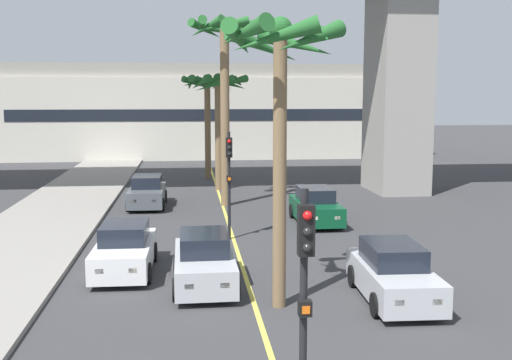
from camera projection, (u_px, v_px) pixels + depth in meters
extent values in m
cube|color=#DBCC4C|center=(230.00, 228.00, 26.06)|extent=(0.14, 56.00, 0.01)
cube|color=gray|center=(398.00, 76.00, 35.44)|extent=(2.80, 4.40, 13.28)
cube|color=beige|center=(206.00, 118.00, 56.65)|extent=(37.21, 8.00, 7.09)
cube|color=#9C998D|center=(206.00, 72.00, 56.09)|extent=(36.46, 7.20, 1.20)
cube|color=black|center=(208.00, 115.00, 52.65)|extent=(33.49, 0.04, 1.00)
cube|color=#B7BABF|center=(393.00, 279.00, 16.88)|extent=(1.84, 4.16, 0.80)
cube|color=black|center=(393.00, 254.00, 16.94)|extent=(1.47, 2.10, 0.60)
cube|color=#F2EDCC|center=(437.00, 302.00, 14.92)|extent=(0.24, 0.09, 0.14)
cube|color=#F2EDCC|center=(399.00, 303.00, 14.86)|extent=(0.24, 0.09, 0.14)
cylinder|color=black|center=(439.00, 303.00, 15.72)|extent=(0.24, 0.65, 0.64)
cylinder|color=black|center=(377.00, 305.00, 15.60)|extent=(0.24, 0.65, 0.64)
cylinder|color=black|center=(407.00, 275.00, 18.23)|extent=(0.24, 0.65, 0.64)
cylinder|color=black|center=(353.00, 276.00, 18.11)|extent=(0.24, 0.65, 0.64)
cube|color=#B7BABF|center=(204.00, 267.00, 18.15)|extent=(1.74, 4.12, 0.80)
cube|color=black|center=(204.00, 243.00, 18.21)|extent=(1.41, 2.06, 0.60)
cube|color=#F2EDCC|center=(225.00, 285.00, 16.22)|extent=(0.24, 0.08, 0.14)
cube|color=#F2EDCC|center=(189.00, 286.00, 16.11)|extent=(0.24, 0.08, 0.14)
cylinder|color=black|center=(235.00, 287.00, 17.03)|extent=(0.23, 0.64, 0.64)
cylinder|color=black|center=(176.00, 290.00, 16.84)|extent=(0.23, 0.64, 0.64)
cylinder|color=black|center=(229.00, 263.00, 19.53)|extent=(0.23, 0.64, 0.64)
cylinder|color=black|center=(177.00, 264.00, 19.34)|extent=(0.23, 0.64, 0.64)
cube|color=#4C5156|center=(147.00, 195.00, 31.11)|extent=(1.76, 4.12, 0.80)
cube|color=black|center=(147.00, 181.00, 31.16)|extent=(1.42, 2.07, 0.60)
cube|color=#F2EDCC|center=(154.00, 201.00, 29.16)|extent=(0.24, 0.08, 0.14)
cube|color=#F2EDCC|center=(134.00, 201.00, 29.07)|extent=(0.24, 0.08, 0.14)
cylinder|color=black|center=(162.00, 204.00, 29.97)|extent=(0.23, 0.64, 0.64)
cylinder|color=black|center=(128.00, 205.00, 29.81)|extent=(0.23, 0.64, 0.64)
cylinder|color=black|center=(165.00, 196.00, 32.47)|extent=(0.23, 0.64, 0.64)
cylinder|color=black|center=(134.00, 197.00, 32.32)|extent=(0.23, 0.64, 0.64)
cube|color=#0C4728|center=(316.00, 210.00, 27.09)|extent=(1.72, 4.11, 0.80)
cube|color=black|center=(315.00, 194.00, 27.14)|extent=(1.40, 2.06, 0.60)
cube|color=#F2EDCC|center=(337.00, 218.00, 25.16)|extent=(0.24, 0.08, 0.14)
cube|color=#F2EDCC|center=(315.00, 218.00, 25.05)|extent=(0.24, 0.08, 0.14)
cylinder|color=black|center=(341.00, 221.00, 25.96)|extent=(0.22, 0.64, 0.64)
cylinder|color=black|center=(303.00, 222.00, 25.78)|extent=(0.22, 0.64, 0.64)
cylinder|color=black|center=(327.00, 210.00, 28.47)|extent=(0.22, 0.64, 0.64)
cylinder|color=black|center=(292.00, 211.00, 28.28)|extent=(0.22, 0.64, 0.64)
cube|color=white|center=(125.00, 254.00, 19.54)|extent=(1.78, 4.13, 0.80)
cube|color=black|center=(125.00, 232.00, 19.59)|extent=(1.43, 2.08, 0.60)
cube|color=#F2EDCC|center=(133.00, 270.00, 17.59)|extent=(0.24, 0.08, 0.14)
cube|color=#F2EDCC|center=(99.00, 271.00, 17.51)|extent=(0.24, 0.08, 0.14)
cylinder|color=black|center=(147.00, 273.00, 18.39)|extent=(0.23, 0.64, 0.64)
cylinder|color=black|center=(92.00, 275.00, 18.25)|extent=(0.23, 0.64, 0.64)
cylinder|color=black|center=(154.00, 252.00, 20.90)|extent=(0.23, 0.64, 0.64)
cylinder|color=black|center=(105.00, 253.00, 20.76)|extent=(0.23, 0.64, 0.64)
cylinder|color=black|center=(303.00, 324.00, 9.44)|extent=(0.12, 0.12, 4.20)
cube|color=black|center=(306.00, 230.00, 9.10)|extent=(0.24, 0.20, 0.76)
sphere|color=red|center=(307.00, 216.00, 8.97)|extent=(0.14, 0.14, 0.14)
sphere|color=black|center=(307.00, 232.00, 9.00)|extent=(0.14, 0.14, 0.14)
sphere|color=black|center=(307.00, 248.00, 9.03)|extent=(0.14, 0.14, 0.14)
cube|color=black|center=(305.00, 308.00, 9.28)|extent=(0.20, 0.16, 0.24)
cube|color=orange|center=(306.00, 310.00, 9.20)|extent=(0.12, 0.03, 0.12)
cylinder|color=black|center=(229.00, 186.00, 23.87)|extent=(0.12, 0.12, 4.20)
cube|color=black|center=(229.00, 147.00, 23.53)|extent=(0.24, 0.20, 0.76)
sphere|color=red|center=(229.00, 141.00, 23.40)|extent=(0.14, 0.14, 0.14)
sphere|color=black|center=(229.00, 148.00, 23.43)|extent=(0.14, 0.14, 0.14)
sphere|color=black|center=(229.00, 154.00, 23.46)|extent=(0.14, 0.14, 0.14)
cube|color=black|center=(229.00, 179.00, 23.71)|extent=(0.20, 0.16, 0.24)
cube|color=orange|center=(229.00, 179.00, 23.63)|extent=(0.12, 0.03, 0.12)
cylinder|color=brown|center=(225.00, 117.00, 30.90)|extent=(0.45, 0.45, 8.95)
sphere|color=#236028|center=(224.00, 23.00, 30.27)|extent=(0.60, 0.60, 0.60)
cone|color=#236028|center=(247.00, 31.00, 30.62)|extent=(0.78, 2.40, 1.13)
cone|color=#236028|center=(238.00, 32.00, 31.29)|extent=(2.10, 1.85, 1.08)
cone|color=#236028|center=(223.00, 31.00, 31.46)|extent=(2.39, 0.49, 0.95)
cone|color=#236028|center=(206.00, 30.00, 30.97)|extent=(1.89, 2.08, 0.98)
cone|color=#236028|center=(201.00, 26.00, 30.10)|extent=(0.59, 2.40, 0.83)
cone|color=#236028|center=(206.00, 28.00, 29.49)|extent=(1.83, 2.12, 1.06)
cone|color=#236028|center=(225.00, 25.00, 29.15)|extent=(2.40, 0.54, 0.91)
cone|color=#236028|center=(242.00, 25.00, 29.55)|extent=(2.03, 1.95, 0.85)
cylinder|color=brown|center=(280.00, 175.00, 15.97)|extent=(0.35, 0.35, 7.08)
sphere|color=#236028|center=(280.00, 29.00, 15.47)|extent=(0.60, 0.60, 0.60)
cone|color=#236028|center=(322.00, 36.00, 15.53)|extent=(0.61, 2.19, 0.80)
cone|color=#236028|center=(296.00, 44.00, 16.47)|extent=(2.08, 1.50, 1.02)
cone|color=#236028|center=(263.00, 46.00, 16.49)|extent=(2.18, 1.06, 1.11)
cone|color=#236028|center=(239.00, 40.00, 15.73)|extent=(1.10, 2.19, 0.95)
cone|color=#236028|center=(244.00, 34.00, 14.95)|extent=(1.32, 2.15, 0.78)
cone|color=#236028|center=(276.00, 37.00, 14.47)|extent=(2.20, 0.96, 1.01)
cone|color=#236028|center=(310.00, 39.00, 14.71)|extent=(2.04, 1.56, 1.04)
cylinder|color=brown|center=(208.00, 130.00, 41.41)|extent=(0.41, 0.41, 6.51)
sphere|color=#236028|center=(207.00, 79.00, 40.94)|extent=(0.60, 0.60, 0.60)
cone|color=#236028|center=(224.00, 82.00, 41.18)|extent=(0.61, 2.36, 0.87)
cone|color=#236028|center=(219.00, 84.00, 41.84)|extent=(1.89, 2.02, 1.05)
cone|color=#236028|center=(205.00, 82.00, 42.09)|extent=(2.36, 0.61, 0.80)
cone|color=#236028|center=(196.00, 84.00, 41.81)|extent=(2.12, 1.76, 1.02)
cone|color=#236028|center=(190.00, 84.00, 40.79)|extent=(0.59, 2.35, 1.11)
cone|color=#236028|center=(196.00, 82.00, 40.03)|extent=(2.08, 1.83, 0.90)
cone|color=#236028|center=(208.00, 81.00, 39.84)|extent=(2.35, 0.49, 0.79)
cone|color=#236028|center=(221.00, 84.00, 40.36)|extent=(1.83, 2.06, 1.10)
cylinder|color=brown|center=(219.00, 136.00, 36.31)|extent=(0.45, 0.45, 6.39)
sphere|color=#236028|center=(218.00, 78.00, 35.86)|extent=(0.60, 0.60, 0.60)
cone|color=#236028|center=(238.00, 82.00, 36.14)|extent=(0.71, 2.38, 0.85)
cone|color=#236028|center=(230.00, 84.00, 36.86)|extent=(2.10, 1.82, 1.01)
cone|color=#236028|center=(214.00, 85.00, 37.00)|extent=(2.37, 0.85, 1.10)
cone|color=#236028|center=(200.00, 84.00, 36.31)|extent=(1.46, 2.28, 1.02)
cone|color=#236028|center=(200.00, 83.00, 35.32)|extent=(1.36, 2.32, 1.00)
cone|color=#236028|center=(215.00, 84.00, 34.78)|extent=(2.37, 0.98, 1.12)
cone|color=#236028|center=(231.00, 82.00, 35.04)|extent=(2.16, 1.73, 0.87)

